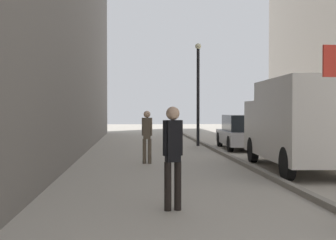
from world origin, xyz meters
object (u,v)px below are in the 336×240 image
(parked_car, at_px, (244,132))
(lamp_post, at_px, (198,87))
(delivery_van, at_px, (301,122))
(pedestrian_mid_block, at_px, (173,151))
(pedestrian_main_foreground, at_px, (147,133))

(parked_car, distance_m, lamp_post, 3.21)
(delivery_van, bearing_deg, lamp_post, 103.05)
(delivery_van, height_order, lamp_post, lamp_post)
(pedestrian_mid_block, bearing_deg, pedestrian_main_foreground, 79.51)
(delivery_van, bearing_deg, parked_car, 91.94)
(pedestrian_mid_block, relative_size, delivery_van, 0.31)
(pedestrian_main_foreground, bearing_deg, parked_car, 58.57)
(pedestrian_main_foreground, relative_size, parked_car, 0.39)
(pedestrian_main_foreground, distance_m, pedestrian_mid_block, 6.77)
(parked_car, xyz_separation_m, lamp_post, (-1.72, 1.83, 2.01))
(pedestrian_main_foreground, height_order, pedestrian_mid_block, pedestrian_mid_block)
(lamp_post, bearing_deg, pedestrian_mid_block, -99.69)
(pedestrian_mid_block, height_order, delivery_van, delivery_van)
(pedestrian_mid_block, xyz_separation_m, lamp_post, (2.35, 13.78, 1.72))
(delivery_van, relative_size, parked_car, 1.31)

